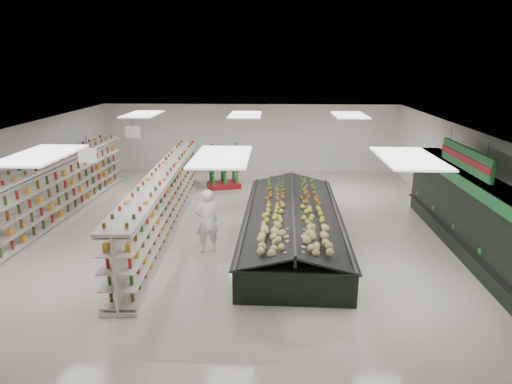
{
  "coord_description": "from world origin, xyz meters",
  "views": [
    {
      "loc": [
        1.14,
        -13.65,
        5.15
      ],
      "look_at": [
        0.57,
        0.14,
        1.18
      ],
      "focal_mm": 32.0,
      "sensor_mm": 36.0,
      "label": 1
    }
  ],
  "objects_px": {
    "gondola_left": "(42,200)",
    "shopper_main": "(207,221)",
    "produce_island": "(292,222)",
    "shopper_background": "(172,178)",
    "gondola_center": "(165,202)",
    "soda_endcap": "(223,168)"
  },
  "relations": [
    {
      "from": "soda_endcap",
      "to": "shopper_background",
      "type": "xyz_separation_m",
      "value": [
        -1.82,
        -1.64,
        -0.04
      ]
    },
    {
      "from": "gondola_left",
      "to": "gondola_center",
      "type": "xyz_separation_m",
      "value": [
        3.87,
        0.2,
        -0.07
      ]
    },
    {
      "from": "soda_endcap",
      "to": "shopper_background",
      "type": "relative_size",
      "value": 1.08
    },
    {
      "from": "produce_island",
      "to": "shopper_main",
      "type": "distance_m",
      "value": 2.63
    },
    {
      "from": "gondola_left",
      "to": "produce_island",
      "type": "distance_m",
      "value": 7.9
    },
    {
      "from": "produce_island",
      "to": "gondola_center",
      "type": "bearing_deg",
      "value": 168.28
    },
    {
      "from": "gondola_left",
      "to": "shopper_main",
      "type": "xyz_separation_m",
      "value": [
        5.47,
        -1.64,
        -0.02
      ]
    },
    {
      "from": "shopper_main",
      "to": "shopper_background",
      "type": "height_order",
      "value": "shopper_main"
    },
    {
      "from": "gondola_left",
      "to": "produce_island",
      "type": "xyz_separation_m",
      "value": [
        7.86,
        -0.63,
        -0.39
      ]
    },
    {
      "from": "gondola_center",
      "to": "shopper_main",
      "type": "relative_size",
      "value": 5.95
    },
    {
      "from": "gondola_center",
      "to": "shopper_background",
      "type": "distance_m",
      "value": 3.28
    },
    {
      "from": "gondola_center",
      "to": "produce_island",
      "type": "relative_size",
      "value": 1.35
    },
    {
      "from": "shopper_main",
      "to": "shopper_background",
      "type": "distance_m",
      "value": 5.51
    },
    {
      "from": "produce_island",
      "to": "shopper_main",
      "type": "xyz_separation_m",
      "value": [
        -2.4,
        -1.02,
        0.37
      ]
    },
    {
      "from": "gondola_left",
      "to": "shopper_background",
      "type": "xyz_separation_m",
      "value": [
        3.37,
        3.45,
        -0.11
      ]
    },
    {
      "from": "shopper_background",
      "to": "gondola_center",
      "type": "bearing_deg",
      "value": -162.79
    },
    {
      "from": "produce_island",
      "to": "shopper_background",
      "type": "xyz_separation_m",
      "value": [
        -4.5,
        4.07,
        0.28
      ]
    },
    {
      "from": "gondola_center",
      "to": "soda_endcap",
      "type": "height_order",
      "value": "gondola_center"
    },
    {
      "from": "gondola_center",
      "to": "shopper_main",
      "type": "xyz_separation_m",
      "value": [
        1.6,
        -1.85,
        0.05
      ]
    },
    {
      "from": "shopper_background",
      "to": "gondola_left",
      "type": "bearing_deg",
      "value": 144.12
    },
    {
      "from": "gondola_center",
      "to": "produce_island",
      "type": "bearing_deg",
      "value": -14.06
    },
    {
      "from": "gondola_left",
      "to": "shopper_main",
      "type": "relative_size",
      "value": 6.45
    }
  ]
}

